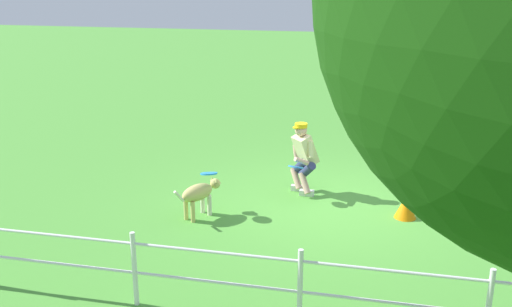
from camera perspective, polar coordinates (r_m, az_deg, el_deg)
The scene contains 7 objects.
ground_plane at distance 9.95m, azimuth 7.35°, elevation -5.15°, with size 60.00×60.00×0.00m, color #4D9937.
person at distance 10.26m, azimuth 4.66°, elevation -0.23°, with size 0.57×0.71×1.29m.
dog at distance 9.38m, azimuth -5.53°, elevation -3.88°, with size 0.56×0.93×0.59m.
frisbee_flying at distance 9.36m, azimuth -4.63°, elevation -1.97°, with size 0.28×0.28×0.02m, color #2285DF.
frisbee_held at distance 9.94m, azimuth 3.92°, elevation -1.33°, with size 0.27×0.27×0.02m, color #3283DB.
fence at distance 6.53m, azimuth 4.34°, elevation -12.39°, with size 15.65×0.06×0.94m.
training_cone at distance 9.67m, azimuth 14.44°, elevation -5.03°, with size 0.35×0.35×0.39m, color orange.
Camera 1 is at (-0.78, 9.18, 3.78)m, focal length 40.91 mm.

